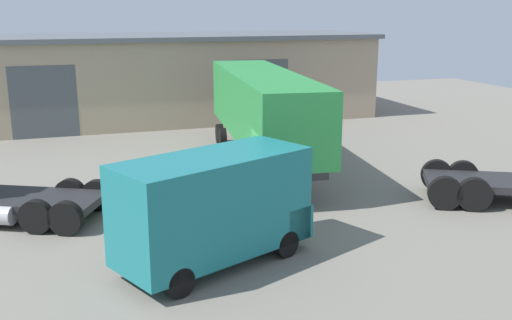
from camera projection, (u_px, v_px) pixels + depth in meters
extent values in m
plane|color=slate|center=(232.00, 215.00, 18.81)|extent=(60.00, 60.00, 0.00)
cube|color=tan|center=(148.00, 80.00, 34.32)|extent=(25.68, 6.92, 4.61)
cube|color=#565B60|center=(146.00, 37.00, 33.72)|extent=(26.18, 7.42, 0.25)
cube|color=#4C5156|center=(44.00, 102.00, 29.58)|extent=(3.20, 0.08, 3.60)
cube|color=#4C5156|center=(260.00, 92.00, 32.99)|extent=(3.20, 0.08, 3.60)
cube|color=#232326|center=(31.00, 200.00, 18.29)|extent=(4.71, 3.70, 0.24)
cylinder|color=black|center=(36.00, 217.00, 17.16)|extent=(1.03, 0.72, 1.00)
cylinder|color=black|center=(70.00, 194.00, 19.27)|extent=(1.03, 0.72, 1.00)
cylinder|color=black|center=(66.00, 218.00, 17.04)|extent=(1.03, 0.72, 1.00)
cylinder|color=black|center=(97.00, 195.00, 19.14)|extent=(1.03, 0.72, 1.00)
cube|color=#28843D|center=(263.00, 105.00, 23.64)|extent=(3.89, 11.82, 2.51)
cube|color=#232326|center=(263.00, 139.00, 23.98)|extent=(3.15, 11.73, 0.24)
cube|color=#232326|center=(307.00, 178.00, 20.87)|extent=(0.18, 0.18, 1.11)
cube|color=#232326|center=(262.00, 181.00, 20.57)|extent=(0.18, 0.18, 1.11)
cylinder|color=black|center=(269.00, 136.00, 28.17)|extent=(0.41, 0.96, 0.93)
cylinder|color=black|center=(222.00, 138.00, 27.76)|extent=(0.41, 0.96, 0.93)
cylinder|color=black|center=(264.00, 132.00, 29.13)|extent=(0.41, 0.96, 0.93)
cylinder|color=black|center=(220.00, 134.00, 28.71)|extent=(0.41, 0.96, 0.93)
cube|color=#232326|center=(484.00, 182.00, 20.00)|extent=(4.30, 3.54, 0.24)
cylinder|color=#B2B2B7|center=(496.00, 180.00, 20.90)|extent=(1.23, 1.01, 0.56)
cylinder|color=black|center=(463.00, 176.00, 21.16)|extent=(1.11, 0.77, 1.09)
cylinder|color=black|center=(474.00, 195.00, 19.06)|extent=(1.11, 0.77, 1.09)
cylinder|color=black|center=(437.00, 175.00, 21.30)|extent=(1.11, 0.77, 1.09)
cylinder|color=black|center=(445.00, 193.00, 19.20)|extent=(1.11, 0.77, 1.09)
cube|color=#197075|center=(213.00, 204.00, 14.82)|extent=(5.35, 3.84, 2.48)
cube|color=#197075|center=(275.00, 215.00, 16.39)|extent=(1.63, 2.19, 0.90)
cube|color=black|center=(265.00, 173.00, 15.82)|extent=(0.75, 1.57, 0.89)
cylinder|color=black|center=(243.00, 226.00, 16.83)|extent=(0.78, 0.57, 0.72)
cylinder|color=black|center=(285.00, 243.00, 15.60)|extent=(0.78, 0.57, 0.72)
cylinder|color=black|center=(139.00, 259.00, 14.64)|extent=(0.78, 0.57, 0.72)
cylinder|color=black|center=(178.00, 282.00, 13.42)|extent=(0.78, 0.57, 0.72)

